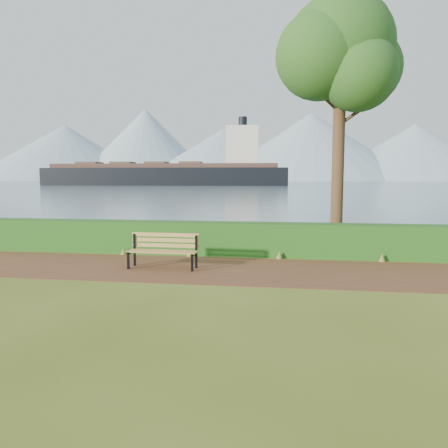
# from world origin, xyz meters

# --- Properties ---
(ground) EXTENTS (140.00, 140.00, 0.00)m
(ground) POSITION_xyz_m (0.00, 0.00, 0.00)
(ground) COLOR #4E5A19
(ground) RESTS_ON ground
(path) EXTENTS (40.00, 3.40, 0.01)m
(path) POSITION_xyz_m (0.00, 0.30, 0.01)
(path) COLOR #52301C
(path) RESTS_ON ground
(hedge) EXTENTS (32.00, 0.85, 1.00)m
(hedge) POSITION_xyz_m (0.00, 2.60, 0.50)
(hedge) COLOR #174915
(hedge) RESTS_ON ground
(water) EXTENTS (700.00, 510.00, 0.00)m
(water) POSITION_xyz_m (0.00, 260.00, 0.01)
(water) COLOR slate
(water) RESTS_ON ground
(mountains) EXTENTS (585.00, 190.00, 70.00)m
(mountains) POSITION_xyz_m (-9.17, 406.05, 27.70)
(mountains) COLOR #849DB0
(mountains) RESTS_ON ground
(bench) EXTENTS (1.85, 0.59, 0.92)m
(bench) POSITION_xyz_m (-1.40, 0.29, 0.53)
(bench) COLOR black
(bench) RESTS_ON ground
(tree) EXTENTS (4.23, 3.74, 8.73)m
(tree) POSITION_xyz_m (3.46, 4.58, 6.49)
(tree) COLOR #3E2919
(tree) RESTS_ON ground
(cargo_ship) EXTENTS (79.69, 17.55, 24.00)m
(cargo_ship) POSITION_xyz_m (-35.78, 128.31, 3.58)
(cargo_ship) COLOR black
(cargo_ship) RESTS_ON ground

